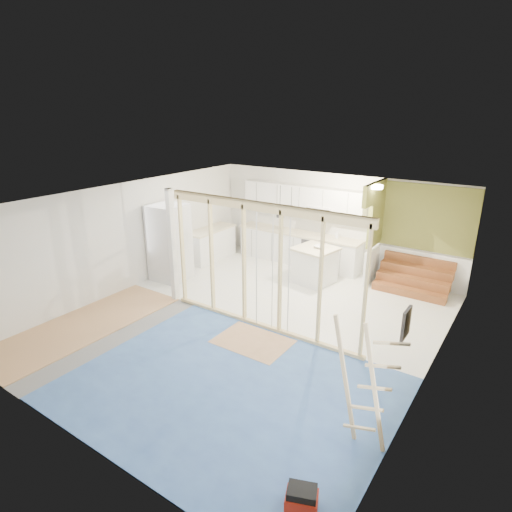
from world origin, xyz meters
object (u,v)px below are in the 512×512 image
Objects in this scene: island at (315,266)px; toolbox at (302,501)px; ladder at (363,385)px; fridge at (170,243)px.

island reaches higher than toolbox.
ladder is at bearing -47.16° from island.
fridge reaches higher than island.
island is 2.59× the size of toolbox.
ladder reaches higher than toolbox.
toolbox is (6.05, -4.10, -0.83)m from fridge.
fridge is 1.11× the size of ladder.
fridge is at bearing 149.61° from ladder.
ladder reaches higher than island.
ladder is (3.01, -4.63, 0.45)m from island.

